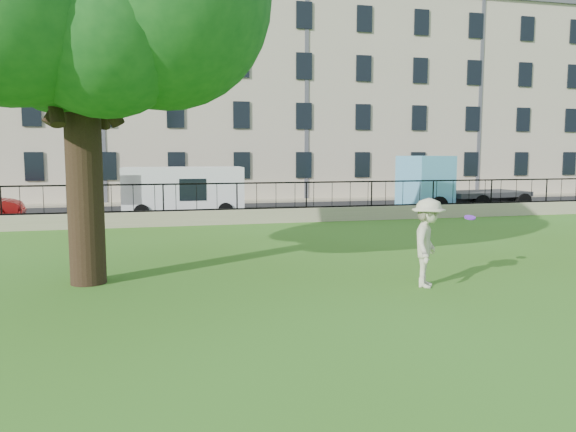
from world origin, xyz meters
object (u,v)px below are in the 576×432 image
object	(u,v)px
white_van	(183,192)
blue_truck	(464,183)
man	(428,243)
frisbee	(470,217)

from	to	relation	value
white_van	blue_truck	size ratio (longest dim) A/B	0.82
man	frisbee	distance (m)	1.90
man	frisbee	world-z (taller)	man
frisbee	blue_truck	bearing A→B (deg)	59.25
frisbee	blue_truck	xyz separation A→B (m)	(8.00, 13.45, 0.00)
white_van	blue_truck	distance (m)	14.04
man	white_van	size ratio (longest dim) A/B	0.36
man	blue_truck	world-z (taller)	blue_truck
man	white_van	distance (m)	16.00
man	white_van	bearing A→B (deg)	50.64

